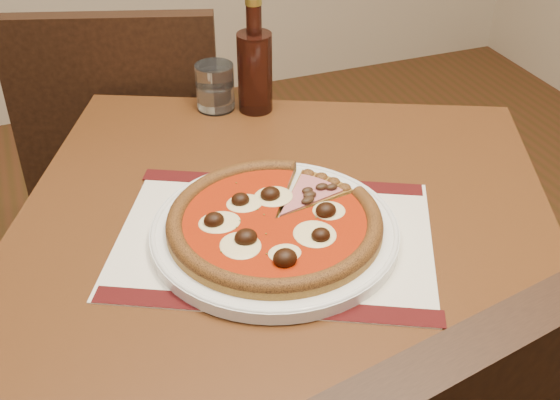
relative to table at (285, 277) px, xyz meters
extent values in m
cube|color=#5E3016|center=(0.00, 0.00, 0.08)|extent=(1.06, 1.06, 0.04)
cylinder|color=#5E3016|center=(-0.17, 0.46, -0.29)|extent=(0.05, 0.05, 0.71)
cylinder|color=#5E3016|center=(0.46, 0.17, -0.29)|extent=(0.05, 0.05, 0.71)
cube|color=black|center=(-0.10, 0.74, -0.22)|extent=(0.53, 0.53, 0.04)
cylinder|color=black|center=(0.13, 0.86, -0.44)|extent=(0.04, 0.04, 0.41)
cylinder|color=black|center=(-0.22, 0.97, -0.44)|extent=(0.04, 0.04, 0.41)
cylinder|color=black|center=(0.02, 0.52, -0.44)|extent=(0.04, 0.04, 0.41)
cylinder|color=black|center=(-0.33, 0.63, -0.44)|extent=(0.04, 0.04, 0.41)
cube|color=black|center=(-0.16, 0.56, 0.03)|extent=(0.42, 0.17, 0.44)
cube|color=white|center=(-0.03, -0.03, 0.10)|extent=(0.54, 0.48, 0.00)
cylinder|color=white|center=(-0.03, -0.03, 0.11)|extent=(0.35, 0.35, 0.02)
cylinder|color=#A07026|center=(-0.03, -0.03, 0.13)|extent=(0.30, 0.30, 0.01)
torus|color=brown|center=(-0.03, -0.03, 0.13)|extent=(0.30, 0.30, 0.02)
cylinder|color=#AE2908|center=(-0.03, -0.03, 0.13)|extent=(0.26, 0.26, 0.00)
ellipsoid|color=#FFE7AB|center=(-0.01, 0.02, 0.14)|extent=(0.05, 0.04, 0.01)
ellipsoid|color=#FFE7AB|center=(-0.06, 0.04, 0.14)|extent=(0.05, 0.04, 0.01)
ellipsoid|color=#FFE7AB|center=(-0.07, -0.01, 0.14)|extent=(0.05, 0.04, 0.01)
ellipsoid|color=#FFE7AB|center=(-0.09, -0.07, 0.14)|extent=(0.05, 0.04, 0.01)
ellipsoid|color=#FFE7AB|center=(-0.03, -0.08, 0.14)|extent=(0.05, 0.04, 0.01)
ellipsoid|color=#FFE7AB|center=(0.02, -0.09, 0.14)|extent=(0.05, 0.04, 0.01)
ellipsoid|color=#FFE7AB|center=(0.02, -0.03, 0.14)|extent=(0.05, 0.04, 0.01)
ellipsoid|color=black|center=(-0.01, 0.03, 0.15)|extent=(0.03, 0.03, 0.02)
ellipsoid|color=black|center=(-0.07, 0.05, 0.15)|extent=(0.03, 0.03, 0.02)
ellipsoid|color=black|center=(-0.08, -0.01, 0.15)|extent=(0.03, 0.03, 0.02)
ellipsoid|color=black|center=(-0.10, -0.07, 0.15)|extent=(0.03, 0.03, 0.02)
ellipsoid|color=black|center=(-0.04, -0.09, 0.15)|extent=(0.03, 0.03, 0.02)
ellipsoid|color=black|center=(0.02, -0.10, 0.15)|extent=(0.03, 0.03, 0.02)
ellipsoid|color=black|center=(0.03, -0.04, 0.15)|extent=(0.03, 0.03, 0.02)
ellipsoid|color=#311F11|center=(0.03, 0.00, 0.14)|extent=(0.02, 0.01, 0.01)
ellipsoid|color=#311F11|center=(0.07, 0.02, 0.14)|extent=(0.02, 0.01, 0.01)
ellipsoid|color=#311F11|center=(0.03, 0.00, 0.14)|extent=(0.02, 0.01, 0.01)
ellipsoid|color=#311F11|center=(0.06, 0.03, 0.14)|extent=(0.02, 0.01, 0.01)
ellipsoid|color=#311F11|center=(0.02, 0.01, 0.14)|extent=(0.02, 0.01, 0.01)
ellipsoid|color=#311F11|center=(0.05, 0.04, 0.14)|extent=(0.02, 0.01, 0.01)
cylinder|color=white|center=(0.01, 0.39, 0.14)|extent=(0.08, 0.08, 0.09)
cylinder|color=#36140D|center=(0.08, 0.36, 0.18)|extent=(0.06, 0.06, 0.15)
cylinder|color=#36140D|center=(0.08, 0.36, 0.27)|extent=(0.03, 0.03, 0.06)
cylinder|color=#A29036|center=(0.08, 0.36, 0.31)|extent=(0.03, 0.03, 0.01)
camera|label=1|loc=(-0.30, -0.77, 0.71)|focal=45.00mm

